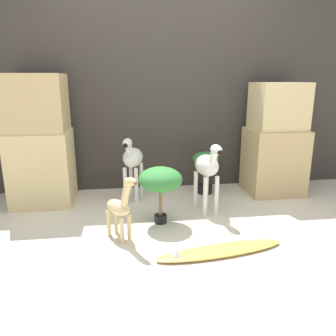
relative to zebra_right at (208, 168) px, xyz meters
The scene contains 10 objects.
ground_plane 0.81m from the zebra_right, 124.57° to the right, with size 14.00×14.00×0.00m, color beige.
wall_back 1.15m from the zebra_right, 113.71° to the left, with size 6.40×0.08×2.20m.
rock_pillar_left 1.74m from the zebra_right, 164.30° to the left, with size 0.61×0.53×1.34m.
rock_pillar_right 1.03m from the zebra_right, 27.36° to the left, with size 0.61×0.53×1.25m.
zebra_right is the anchor object (origin of this frame).
zebra_left 0.84m from the zebra_right, 149.33° to the left, with size 0.29×0.46×0.71m.
giraffe_figurine 1.00m from the zebra_right, 149.86° to the right, with size 0.30×0.37×0.57m.
potted_palm_front 0.56m from the zebra_right, 78.02° to the left, with size 0.29×0.29×0.49m.
potted_palm_back 0.54m from the zebra_right, 156.01° to the right, with size 0.40×0.40×0.53m.
surfboard 0.94m from the zebra_right, 96.76° to the right, with size 1.05×0.36×0.09m.
Camera 1 is at (-0.41, -2.45, 1.29)m, focal length 35.00 mm.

